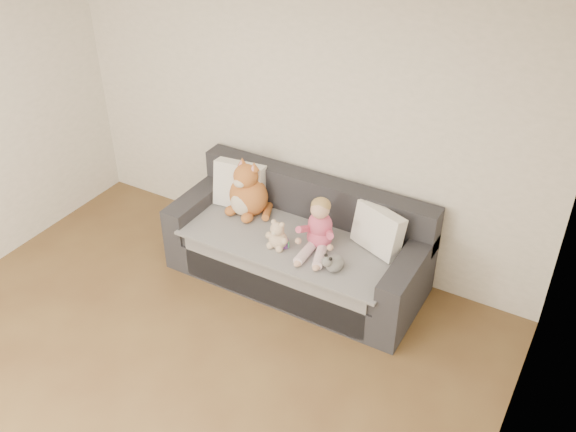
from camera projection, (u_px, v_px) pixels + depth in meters
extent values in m
plane|color=brown|center=(118.00, 430.00, 4.35)|extent=(5.00, 5.00, 0.00)
plane|color=white|center=(33.00, 62.00, 2.90)|extent=(5.00, 5.00, 0.00)
plane|color=white|center=(298.00, 118.00, 5.42)|extent=(4.50, 0.00, 4.50)
cube|color=#252529|center=(297.00, 264.00, 5.61)|extent=(2.20, 0.90, 0.30)
cube|color=#252529|center=(295.00, 246.00, 5.46)|extent=(1.90, 0.80, 0.15)
cube|color=#252529|center=(316.00, 198.00, 5.58)|extent=(2.20, 0.20, 0.40)
cube|color=#252529|center=(201.00, 205.00, 5.86)|extent=(0.20, 0.90, 0.30)
cube|color=#252529|center=(408.00, 274.00, 5.03)|extent=(0.20, 0.90, 0.30)
cube|color=gray|center=(294.00, 239.00, 5.40)|extent=(1.85, 0.88, 0.02)
cube|color=gray|center=(270.00, 286.00, 5.25)|extent=(1.70, 0.02, 0.41)
cube|color=white|center=(239.00, 185.00, 5.70)|extent=(0.48, 0.26, 0.43)
cube|color=white|center=(380.00, 231.00, 5.15)|extent=(0.44, 0.31, 0.38)
cube|color=white|center=(376.00, 228.00, 5.19)|extent=(0.44, 0.31, 0.38)
ellipsoid|color=#E04F68|center=(319.00, 237.00, 5.25)|extent=(0.22, 0.18, 0.18)
ellipsoid|color=#E04F68|center=(320.00, 224.00, 5.19)|extent=(0.21, 0.18, 0.23)
ellipsoid|color=#DBAA8C|center=(320.00, 209.00, 5.09)|extent=(0.15, 0.15, 0.15)
ellipsoid|color=tan|center=(321.00, 205.00, 5.10)|extent=(0.16, 0.16, 0.13)
cylinder|color=#E04F68|center=(305.00, 229.00, 5.18)|extent=(0.09, 0.22, 0.14)
cylinder|color=#E04F68|center=(330.00, 234.00, 5.12)|extent=(0.15, 0.21, 0.14)
ellipsoid|color=#DBAA8C|center=(298.00, 241.00, 5.16)|extent=(0.05, 0.05, 0.05)
ellipsoid|color=#DBAA8C|center=(330.00, 248.00, 5.09)|extent=(0.05, 0.05, 0.05)
cylinder|color=#E5B2C6|center=(305.00, 253.00, 5.15)|extent=(0.09, 0.27, 0.09)
cylinder|color=#E5B2C6|center=(320.00, 256.00, 5.12)|extent=(0.16, 0.28, 0.09)
ellipsoid|color=#DBAA8C|center=(298.00, 263.00, 5.05)|extent=(0.06, 0.09, 0.05)
ellipsoid|color=#DBAA8C|center=(316.00, 267.00, 5.01)|extent=(0.06, 0.09, 0.05)
ellipsoid|color=#BC7829|center=(249.00, 196.00, 5.64)|extent=(0.36, 0.30, 0.38)
ellipsoid|color=beige|center=(240.00, 205.00, 5.57)|extent=(0.19, 0.08, 0.21)
ellipsoid|color=#BC7829|center=(246.00, 176.00, 5.50)|extent=(0.22, 0.22, 0.22)
ellipsoid|color=beige|center=(239.00, 183.00, 5.45)|extent=(0.10, 0.07, 0.08)
cone|color=#BC7829|center=(242.00, 162.00, 5.50)|extent=(0.09, 0.09, 0.08)
cone|color=pink|center=(241.00, 163.00, 5.49)|extent=(0.06, 0.06, 0.05)
cone|color=#BC7829|center=(254.00, 166.00, 5.43)|extent=(0.09, 0.09, 0.08)
cone|color=pink|center=(253.00, 167.00, 5.43)|extent=(0.06, 0.06, 0.05)
ellipsoid|color=#BC7829|center=(231.00, 211.00, 5.66)|extent=(0.10, 0.12, 0.08)
ellipsoid|color=#BC7829|center=(247.00, 218.00, 5.56)|extent=(0.10, 0.12, 0.08)
cylinder|color=#BC7829|center=(267.00, 212.00, 5.65)|extent=(0.15, 0.25, 0.09)
ellipsoid|color=tan|center=(278.00, 239.00, 5.24)|extent=(0.16, 0.14, 0.16)
ellipsoid|color=tan|center=(277.00, 229.00, 5.18)|extent=(0.12, 0.12, 0.12)
ellipsoid|color=tan|center=(274.00, 222.00, 5.17)|extent=(0.04, 0.04, 0.04)
ellipsoid|color=tan|center=(282.00, 225.00, 5.14)|extent=(0.04, 0.04, 0.04)
ellipsoid|color=beige|center=(274.00, 233.00, 5.15)|extent=(0.04, 0.04, 0.04)
ellipsoid|color=tan|center=(269.00, 235.00, 5.25)|extent=(0.06, 0.06, 0.06)
ellipsoid|color=tan|center=(284.00, 241.00, 5.18)|extent=(0.06, 0.06, 0.06)
ellipsoid|color=tan|center=(270.00, 245.00, 5.26)|extent=(0.06, 0.06, 0.06)
ellipsoid|color=tan|center=(279.00, 249.00, 5.22)|extent=(0.06, 0.06, 0.06)
ellipsoid|color=white|center=(335.00, 263.00, 5.01)|extent=(0.14, 0.17, 0.12)
ellipsoid|color=white|center=(327.00, 262.00, 4.93)|extent=(0.08, 0.08, 0.08)
ellipsoid|color=black|center=(326.00, 255.00, 4.94)|extent=(0.03, 0.03, 0.03)
ellipsoid|color=black|center=(331.00, 259.00, 4.90)|extent=(0.03, 0.03, 0.03)
cylinder|color=purple|center=(285.00, 243.00, 5.26)|extent=(0.07, 0.07, 0.08)
cone|color=#41A96B|center=(285.00, 238.00, 5.23)|extent=(0.07, 0.07, 0.03)
cylinder|color=#41A96B|center=(281.00, 241.00, 5.28)|extent=(0.02, 0.02, 0.06)
cylinder|color=#41A96B|center=(289.00, 245.00, 5.23)|extent=(0.02, 0.02, 0.06)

